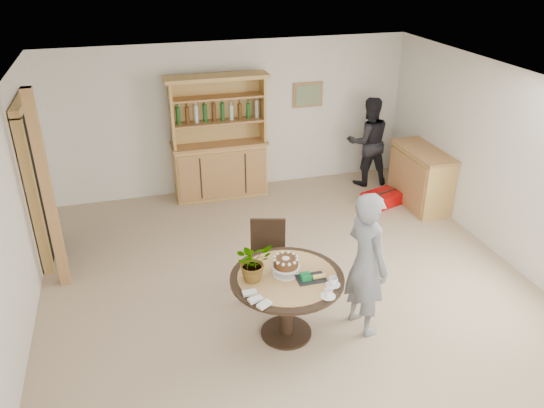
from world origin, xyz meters
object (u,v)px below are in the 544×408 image
(dining_chair, at_px, (268,254))
(adult_person, at_px, (368,142))
(dining_table, at_px, (287,288))
(red_suitcase, at_px, (382,199))
(hutch, at_px, (220,156))
(sideboard, at_px, (421,177))
(teen_boy, at_px, (366,263))

(dining_chair, height_order, adult_person, adult_person)
(dining_table, xyz_separation_m, red_suitcase, (2.46, 2.63, -0.50))
(hutch, bearing_deg, dining_chair, -89.61)
(hutch, bearing_deg, sideboard, -22.21)
(sideboard, distance_m, teen_boy, 3.41)
(hutch, relative_size, dining_table, 1.70)
(hutch, xyz_separation_m, dining_chair, (0.02, -2.91, -0.15))
(sideboard, relative_size, adult_person, 0.81)
(hutch, xyz_separation_m, dining_table, (-0.00, -3.73, -0.08))
(hutch, bearing_deg, teen_boy, -77.52)
(hutch, relative_size, adult_person, 1.31)
(teen_boy, relative_size, adult_person, 1.06)
(dining_chair, relative_size, teen_boy, 0.57)
(sideboard, xyz_separation_m, dining_table, (-3.04, -2.49, 0.13))
(dining_table, height_order, red_suitcase, dining_table)
(sideboard, relative_size, dining_table, 1.05)
(adult_person, bearing_deg, sideboard, 120.42)
(sideboard, bearing_deg, dining_table, -140.69)
(dining_chair, height_order, teen_boy, teen_boy)
(sideboard, height_order, teen_boy, teen_boy)
(hutch, xyz_separation_m, red_suitcase, (2.45, -1.11, -0.59))
(teen_boy, xyz_separation_m, adult_person, (1.71, 3.59, -0.05))
(dining_table, relative_size, teen_boy, 0.73)
(dining_chair, bearing_deg, sideboard, 44.86)
(dining_chair, height_order, red_suitcase, dining_chair)
(dining_table, height_order, teen_boy, teen_boy)
(sideboard, xyz_separation_m, red_suitcase, (-0.59, 0.13, -0.37))
(adult_person, bearing_deg, teen_boy, 69.31)
(teen_boy, height_order, adult_person, teen_boy)
(teen_boy, distance_m, adult_person, 3.98)
(red_suitcase, bearing_deg, adult_person, 66.00)
(dining_table, bearing_deg, red_suitcase, 46.90)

